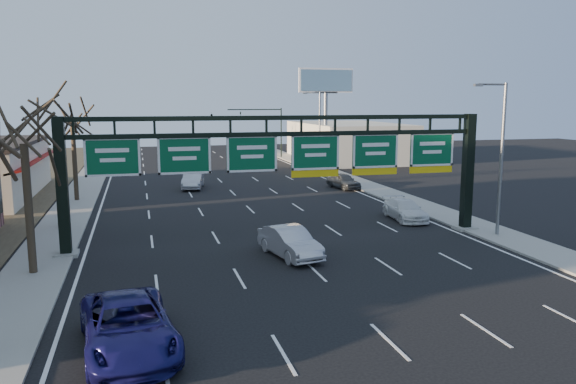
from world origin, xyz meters
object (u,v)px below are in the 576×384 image
object	(u,v)px
car_white_wagon	(405,210)
sign_gantry	(287,161)
car_blue_suv	(128,326)
car_silver_sedan	(290,242)

from	to	relation	value
car_white_wagon	sign_gantry	bearing A→B (deg)	-153.90
car_white_wagon	car_blue_suv	bearing A→B (deg)	-133.55
car_blue_suv	car_silver_sedan	distance (m)	12.25
sign_gantry	car_silver_sedan	distance (m)	5.01
car_blue_suv	car_silver_sedan	world-z (taller)	car_blue_suv
sign_gantry	car_blue_suv	distance (m)	15.63
sign_gantry	car_silver_sedan	size ratio (longest dim) A/B	5.24
car_silver_sedan	car_white_wagon	size ratio (longest dim) A/B	1.00
car_blue_suv	car_white_wagon	size ratio (longest dim) A/B	1.29
sign_gantry	car_silver_sedan	xyz separation A→B (m)	(-0.67, -3.14, -3.86)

